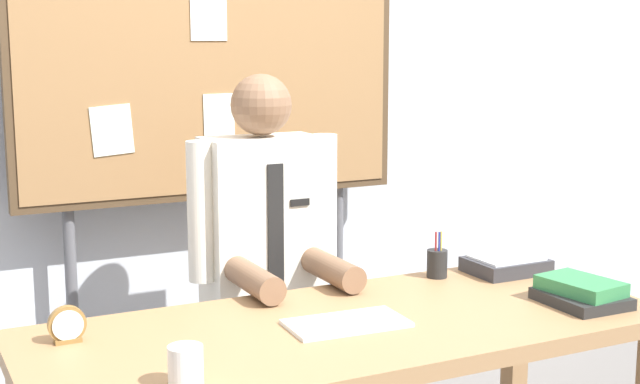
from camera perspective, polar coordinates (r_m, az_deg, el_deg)
The scene contains 10 objects.
back_wall at distance 3.66m, azimuth -7.94°, elevation 6.49°, with size 6.40×0.08×2.70m, color silver.
desk at distance 2.61m, azimuth 1.91°, elevation -10.14°, with size 1.86×0.76×0.75m.
person at distance 3.14m, azimuth -3.58°, elevation -6.56°, with size 0.55×0.56×1.44m.
bulletin_board at distance 3.47m, azimuth -6.88°, elevation 7.76°, with size 1.54×0.09×1.98m.
book_stack at distance 2.85m, azimuth 16.38°, elevation -6.20°, with size 0.21×0.26×0.08m.
open_notebook at distance 2.55m, azimuth 1.71°, elevation -8.40°, with size 0.34×0.18×0.01m, color white.
desk_clock at distance 2.49m, azimuth -15.88°, elevation -8.27°, with size 0.10×0.04×0.10m.
coffee_mug at distance 2.14m, azimuth -8.60°, elevation -10.97°, with size 0.08×0.08×0.10m, color white.
pen_holder at distance 3.06m, azimuth 7.51°, elevation -4.54°, with size 0.07×0.07×0.16m.
paper_tray at distance 3.17m, azimuth 11.82°, elevation -4.58°, with size 0.26×0.20×0.06m.
Camera 1 is at (-1.17, -2.15, 1.55)m, focal length 49.97 mm.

